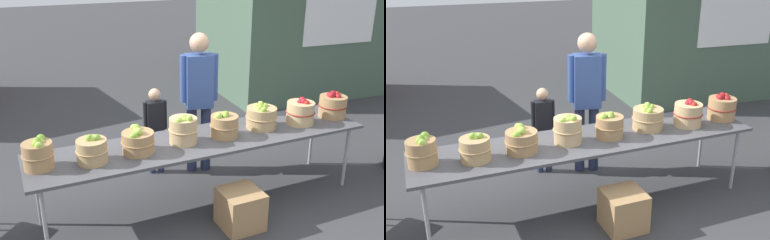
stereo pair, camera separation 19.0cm
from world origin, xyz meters
The scene contains 14 objects.
ground_plane centered at (0.00, 0.00, 0.00)m, with size 40.00×40.00×0.00m, color #38383A.
market_table centered at (0.00, 0.00, 0.72)m, with size 3.50×0.76×0.75m.
apple_basket_green_0 centered at (-1.59, 0.01, 0.88)m, with size 0.28×0.28×0.29m.
apple_basket_green_1 centered at (-1.14, -0.06, 0.87)m, with size 0.29×0.29×0.27m.
apple_basket_green_2 centered at (-0.71, -0.04, 0.87)m, with size 0.32×0.32×0.27m.
apple_basket_green_3 centered at (-0.23, -0.01, 0.89)m, with size 0.30×0.30×0.31m.
apple_basket_green_4 centered at (0.21, -0.02, 0.87)m, with size 0.30×0.30×0.28m.
apple_basket_green_5 centered at (0.69, 0.03, 0.87)m, with size 0.34×0.34×0.28m.
apple_basket_red_0 centered at (1.14, -0.05, 0.88)m, with size 0.32×0.32×0.30m.
apple_basket_red_1 centered at (1.61, -0.02, 0.88)m, with size 0.32×0.32×0.30m.
vendor_adult centered at (0.29, 0.75, 0.99)m, with size 0.44×0.29×1.68m.
child_customer centered at (-0.21, 0.89, 0.62)m, with size 0.28×0.17×1.06m.
food_kiosk centered at (3.46, 3.32, 1.38)m, with size 3.68×3.12×2.74m.
produce_crate centered at (0.14, -0.52, 0.19)m, with size 0.39×0.39×0.39m, color #A87F51.
Camera 1 is at (-1.80, -3.69, 2.52)m, focal length 41.33 mm.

